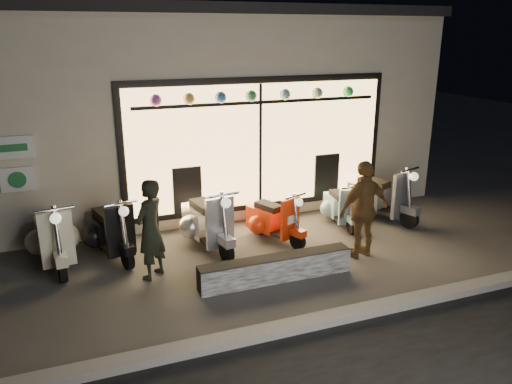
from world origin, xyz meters
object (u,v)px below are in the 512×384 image
at_px(scooter_silver, 206,221).
at_px(graffiti_barrier, 276,268).
at_px(woman, 364,210).
at_px(scooter_red, 270,219).
at_px(man, 150,230).

bearing_deg(scooter_silver, graffiti_barrier, -79.08).
height_order(graffiti_barrier, woman, woman).
bearing_deg(graffiti_barrier, scooter_red, 70.64).
bearing_deg(scooter_silver, woman, -40.40).
distance_m(scooter_red, man, 2.48).
relative_size(man, woman, 0.95).
distance_m(graffiti_barrier, scooter_silver, 1.85).
height_order(scooter_red, man, man).
distance_m(graffiti_barrier, scooter_red, 1.69).
distance_m(scooter_silver, man, 1.48).
bearing_deg(scooter_silver, scooter_red, -15.92).
bearing_deg(scooter_red, graffiti_barrier, -131.63).
xyz_separation_m(graffiti_barrier, woman, (1.73, 0.31, 0.64)).
relative_size(graffiti_barrier, man, 1.54).
bearing_deg(man, graffiti_barrier, 111.80).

